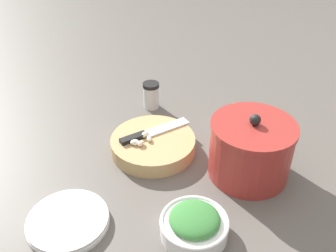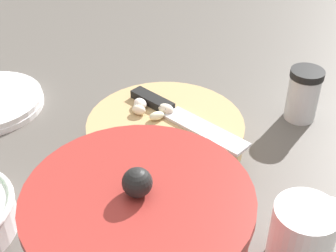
{
  "view_description": "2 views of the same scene",
  "coord_description": "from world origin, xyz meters",
  "px_view_note": "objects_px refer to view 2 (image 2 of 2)",
  "views": [
    {
      "loc": [
        0.75,
        0.29,
        0.68
      ],
      "look_at": [
        -0.04,
        -0.03,
        0.09
      ],
      "focal_mm": 40.0,
      "sensor_mm": 36.0,
      "label": 1
    },
    {
      "loc": [
        -0.09,
        0.51,
        0.46
      ],
      "look_at": [
        -0.03,
        -0.04,
        0.06
      ],
      "focal_mm": 50.0,
      "sensor_mm": 36.0,
      "label": 2
    }
  ],
  "objects_px": {
    "cutting_board": "(165,134)",
    "coffee_mug": "(303,235)",
    "chef_knife": "(179,115)",
    "garlic_cloves": "(150,109)",
    "spice_jar": "(303,94)",
    "stock_pot": "(141,249)"
  },
  "relations": [
    {
      "from": "garlic_cloves",
      "to": "spice_jar",
      "type": "distance_m",
      "value": 0.26
    },
    {
      "from": "spice_jar",
      "to": "coffee_mug",
      "type": "xyz_separation_m",
      "value": [
        0.04,
        0.3,
        -0.0
      ]
    },
    {
      "from": "cutting_board",
      "to": "coffee_mug",
      "type": "relative_size",
      "value": 2.65
    },
    {
      "from": "coffee_mug",
      "to": "stock_pot",
      "type": "height_order",
      "value": "stock_pot"
    },
    {
      "from": "chef_knife",
      "to": "spice_jar",
      "type": "xyz_separation_m",
      "value": [
        -0.2,
        -0.09,
        -0.0
      ]
    },
    {
      "from": "chef_knife",
      "to": "spice_jar",
      "type": "distance_m",
      "value": 0.22
    },
    {
      "from": "spice_jar",
      "to": "stock_pot",
      "type": "xyz_separation_m",
      "value": [
        0.21,
        0.37,
        0.03
      ]
    },
    {
      "from": "cutting_board",
      "to": "chef_knife",
      "type": "bearing_deg",
      "value": -142.32
    },
    {
      "from": "spice_jar",
      "to": "stock_pot",
      "type": "distance_m",
      "value": 0.43
    },
    {
      "from": "cutting_board",
      "to": "spice_jar",
      "type": "xyz_separation_m",
      "value": [
        -0.22,
        -0.1,
        0.02
      ]
    },
    {
      "from": "spice_jar",
      "to": "stock_pot",
      "type": "relative_size",
      "value": 0.42
    },
    {
      "from": "chef_knife",
      "to": "coffee_mug",
      "type": "distance_m",
      "value": 0.27
    },
    {
      "from": "chef_knife",
      "to": "garlic_cloves",
      "type": "xyz_separation_m",
      "value": [
        0.05,
        -0.01,
        0.0
      ]
    },
    {
      "from": "cutting_board",
      "to": "spice_jar",
      "type": "bearing_deg",
      "value": -154.94
    },
    {
      "from": "spice_jar",
      "to": "coffee_mug",
      "type": "relative_size",
      "value": 0.99
    },
    {
      "from": "cutting_board",
      "to": "garlic_cloves",
      "type": "relative_size",
      "value": 3.32
    },
    {
      "from": "garlic_cloves",
      "to": "stock_pot",
      "type": "bearing_deg",
      "value": 96.58
    },
    {
      "from": "chef_knife",
      "to": "coffee_mug",
      "type": "xyz_separation_m",
      "value": [
        -0.16,
        0.22,
        -0.01
      ]
    },
    {
      "from": "chef_knife",
      "to": "stock_pot",
      "type": "height_order",
      "value": "stock_pot"
    },
    {
      "from": "spice_jar",
      "to": "cutting_board",
      "type": "bearing_deg",
      "value": 25.06
    },
    {
      "from": "cutting_board",
      "to": "coffee_mug",
      "type": "bearing_deg",
      "value": 132.13
    },
    {
      "from": "chef_knife",
      "to": "coffee_mug",
      "type": "bearing_deg",
      "value": 73.63
    }
  ]
}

